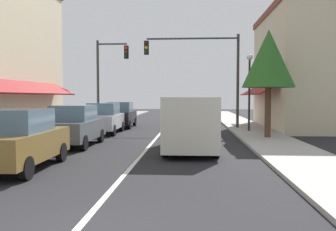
# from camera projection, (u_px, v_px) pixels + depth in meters

# --- Properties ---
(ground_plane) EXTENTS (80.00, 80.00, 0.00)m
(ground_plane) POSITION_uv_depth(u_px,v_px,m) (163.00, 130.00, 23.22)
(ground_plane) COLOR black
(sidewalk_left) EXTENTS (2.60, 56.00, 0.12)m
(sidewalk_left) POSITION_uv_depth(u_px,v_px,m) (78.00, 129.00, 23.58)
(sidewalk_left) COLOR gray
(sidewalk_left) RESTS_ON ground
(sidewalk_right) EXTENTS (2.60, 56.00, 0.12)m
(sidewalk_right) POSITION_uv_depth(u_px,v_px,m) (251.00, 130.00, 22.86)
(sidewalk_right) COLOR #A39E99
(sidewalk_right) RESTS_ON ground
(lane_center_stripe) EXTENTS (0.14, 52.00, 0.01)m
(lane_center_stripe) POSITION_uv_depth(u_px,v_px,m) (163.00, 130.00, 23.22)
(lane_center_stripe) COLOR silver
(lane_center_stripe) RESTS_ON ground
(storefront_right_block) EXTENTS (5.32, 10.20, 7.86)m
(storefront_right_block) POSITION_uv_depth(u_px,v_px,m) (297.00, 70.00, 24.44)
(storefront_right_block) COLOR beige
(storefront_right_block) RESTS_ON ground
(parked_car_nearest_left) EXTENTS (1.87, 4.14, 1.77)m
(parked_car_nearest_left) POSITION_uv_depth(u_px,v_px,m) (18.00, 140.00, 10.65)
(parked_car_nearest_left) COLOR brown
(parked_car_nearest_left) RESTS_ON ground
(parked_car_second_left) EXTENTS (1.79, 4.10, 1.77)m
(parked_car_second_left) POSITION_uv_depth(u_px,v_px,m) (75.00, 126.00, 15.78)
(parked_car_second_left) COLOR #4C5156
(parked_car_second_left) RESTS_ON ground
(parked_car_third_left) EXTENTS (1.87, 4.14, 1.77)m
(parked_car_third_left) POSITION_uv_depth(u_px,v_px,m) (104.00, 118.00, 21.11)
(parked_car_third_left) COLOR #B7BABF
(parked_car_third_left) RESTS_ON ground
(parked_car_far_left) EXTENTS (1.86, 4.14, 1.77)m
(parked_car_far_left) POSITION_uv_depth(u_px,v_px,m) (121.00, 115.00, 25.33)
(parked_car_far_left) COLOR black
(parked_car_far_left) RESTS_ON ground
(van_in_lane) EXTENTS (2.02, 5.19, 2.12)m
(van_in_lane) POSITION_uv_depth(u_px,v_px,m) (191.00, 122.00, 14.38)
(van_in_lane) COLOR beige
(van_in_lane) RESTS_ON ground
(traffic_signal_mast_arm) EXTENTS (6.19, 0.50, 6.17)m
(traffic_signal_mast_arm) POSITION_uv_depth(u_px,v_px,m) (206.00, 64.00, 23.87)
(traffic_signal_mast_arm) COLOR #333333
(traffic_signal_mast_arm) RESTS_ON ground
(traffic_signal_left_corner) EXTENTS (2.32, 0.50, 6.06)m
(traffic_signal_left_corner) POSITION_uv_depth(u_px,v_px,m) (107.00, 71.00, 25.73)
(traffic_signal_left_corner) COLOR #333333
(traffic_signal_left_corner) RESTS_ON ground
(street_lamp_right_mid) EXTENTS (0.36, 0.36, 4.62)m
(street_lamp_right_mid) POSITION_uv_depth(u_px,v_px,m) (249.00, 80.00, 21.49)
(street_lamp_right_mid) COLOR black
(street_lamp_right_mid) RESTS_ON ground
(tree_right_near) EXTENTS (2.60, 2.60, 5.45)m
(tree_right_near) POSITION_uv_depth(u_px,v_px,m) (269.00, 59.00, 18.08)
(tree_right_near) COLOR #4C331E
(tree_right_near) RESTS_ON ground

